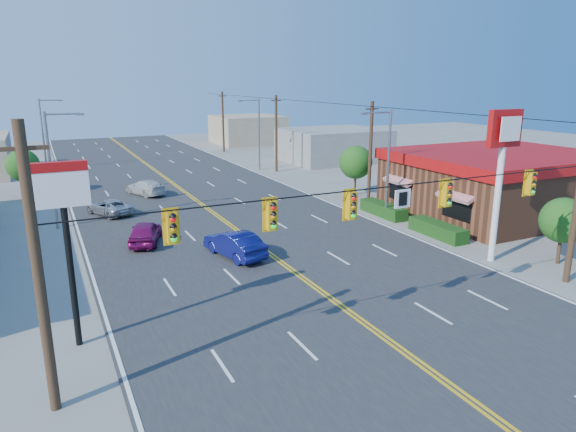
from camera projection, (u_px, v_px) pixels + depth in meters
name	position (u px, v px, depth m)	size (l,w,h in m)	color
ground	(372.00, 330.00, 21.24)	(160.00, 160.00, 0.00)	gray
road	(218.00, 217.00, 38.61)	(20.00, 120.00, 0.06)	#2D2D30
signal_span	(374.00, 216.00, 19.93)	(24.32, 0.34, 9.00)	#47301E
kfc	(497.00, 182.00, 39.46)	(16.30, 12.40, 4.70)	brown
kfc_pylon	(502.00, 155.00, 27.80)	(2.20, 0.36, 8.50)	white
pizza_hut_sign	(65.00, 217.00, 18.73)	(1.90, 0.30, 6.85)	black
streetlight_se	(386.00, 159.00, 36.80)	(2.55, 0.25, 8.00)	gray
streetlight_ne	(257.00, 130.00, 57.65)	(2.55, 0.25, 8.00)	gray
streetlight_sw	(54.00, 164.00, 34.63)	(2.55, 0.25, 8.00)	gray
streetlight_nw	(44.00, 130.00, 57.22)	(2.55, 0.25, 8.00)	gray
utility_pole_near	(370.00, 155.00, 40.95)	(0.28, 0.28, 8.40)	#47301E
utility_pole_mid	(276.00, 134.00, 56.59)	(0.28, 0.28, 8.40)	#47301E
utility_pole_far	(223.00, 122.00, 72.23)	(0.28, 0.28, 8.40)	#47301E
tree_kfc_rear	(356.00, 162.00, 45.30)	(2.94, 2.94, 4.41)	#47301E
tree_kfc_front	(563.00, 220.00, 28.24)	(2.52, 2.52, 3.78)	#47301E
tree_west	(23.00, 165.00, 44.57)	(2.80, 2.80, 4.20)	#47301E
bld_east_mid	(334.00, 145.00, 64.77)	(12.00, 10.00, 4.00)	gray
bld_east_far	(247.00, 130.00, 82.57)	(10.00, 10.00, 4.40)	tan
car_magenta	(145.00, 233.00, 32.12)	(1.68, 4.19, 1.43)	#790D4D
car_blue	(235.00, 245.00, 29.68)	(1.59, 4.57, 1.51)	navy
car_white	(146.00, 188.00, 45.71)	(1.85, 4.56, 1.32)	silver
car_silver	(109.00, 208.00, 39.00)	(1.96, 4.24, 1.18)	#B5B5BA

